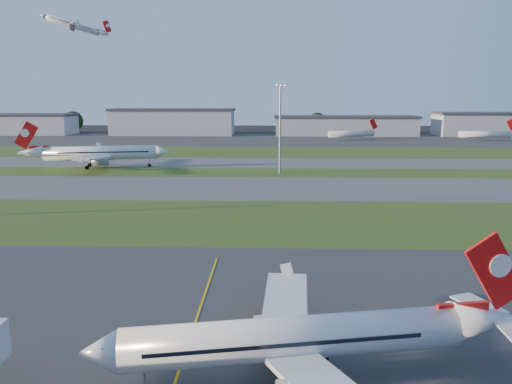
{
  "coord_description": "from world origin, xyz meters",
  "views": [
    {
      "loc": [
        12.56,
        -36.63,
        22.46
      ],
      "look_at": [
        10.07,
        43.33,
        7.0
      ],
      "focal_mm": 35.0,
      "sensor_mm": 36.0,
      "label": 1
    }
  ],
  "objects_px": {
    "airliner_parked": "(298,339)",
    "mini_jet_near": "(352,134)",
    "mini_jet_far": "(485,134)",
    "airliner_taxiing": "(100,153)",
    "light_mast_centre": "(280,123)"
  },
  "relations": [
    {
      "from": "airliner_parked",
      "to": "mini_jet_near",
      "type": "height_order",
      "value": "airliner_parked"
    },
    {
      "from": "airliner_parked",
      "to": "mini_jet_near",
      "type": "distance_m",
      "value": 226.59
    },
    {
      "from": "mini_jet_far",
      "to": "airliner_parked",
      "type": "bearing_deg",
      "value": -116.56
    },
    {
      "from": "mini_jet_near",
      "to": "airliner_taxiing",
      "type": "bearing_deg",
      "value": -154.53
    },
    {
      "from": "airliner_parked",
      "to": "airliner_taxiing",
      "type": "distance_m",
      "value": 131.09
    },
    {
      "from": "airliner_parked",
      "to": "mini_jet_far",
      "type": "height_order",
      "value": "airliner_parked"
    },
    {
      "from": "mini_jet_near",
      "to": "mini_jet_far",
      "type": "xyz_separation_m",
      "value": [
        66.77,
        -2.62,
        0.0
      ]
    },
    {
      "from": "airliner_parked",
      "to": "mini_jet_near",
      "type": "xyz_separation_m",
      "value": [
        39.29,
        223.16,
        -0.36
      ]
    },
    {
      "from": "airliner_parked",
      "to": "light_mast_centre",
      "type": "height_order",
      "value": "light_mast_centre"
    },
    {
      "from": "airliner_taxiing",
      "to": "mini_jet_near",
      "type": "bearing_deg",
      "value": -143.6
    },
    {
      "from": "airliner_parked",
      "to": "mini_jet_far",
      "type": "relative_size",
      "value": 1.15
    },
    {
      "from": "airliner_parked",
      "to": "airliner_taxiing",
      "type": "bearing_deg",
      "value": 104.72
    },
    {
      "from": "airliner_taxiing",
      "to": "mini_jet_far",
      "type": "height_order",
      "value": "airliner_taxiing"
    },
    {
      "from": "mini_jet_near",
      "to": "mini_jet_far",
      "type": "height_order",
      "value": "same"
    },
    {
      "from": "mini_jet_near",
      "to": "mini_jet_far",
      "type": "bearing_deg",
      "value": -24.39
    }
  ]
}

